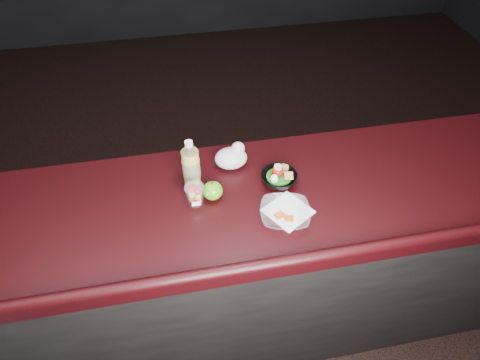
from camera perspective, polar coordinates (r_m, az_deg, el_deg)
name	(u,v)px	position (r m, az deg, el deg)	size (l,w,h in m)	color
room_shell	(216,57)	(1.02, -3.23, 16.06)	(8.00, 8.00, 8.00)	black
counter	(217,272)	(2.17, -3.04, -12.11)	(4.06, 0.71, 1.02)	black
lemonade_bottle	(191,166)	(1.79, -6.54, 1.83)	(0.07, 0.07, 0.23)	yellow
fruit_cup	(195,193)	(1.72, -6.04, -1.77)	(0.08, 0.08, 0.12)	white
green_apple	(213,191)	(1.76, -3.67, -1.43)	(0.08, 0.08, 0.09)	#25750D
plastic_bag	(232,157)	(1.89, -1.08, 3.10)	(0.15, 0.12, 0.11)	silver
snack_bowl	(279,178)	(1.83, 5.17, 0.31)	(0.18, 0.18, 0.09)	black
takeout_bowl	(285,214)	(1.69, 6.01, -4.54)	(0.23, 0.23, 0.05)	silver
paper_napkin	(288,211)	(1.74, 6.42, -4.14)	(0.16, 0.16, 0.00)	white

